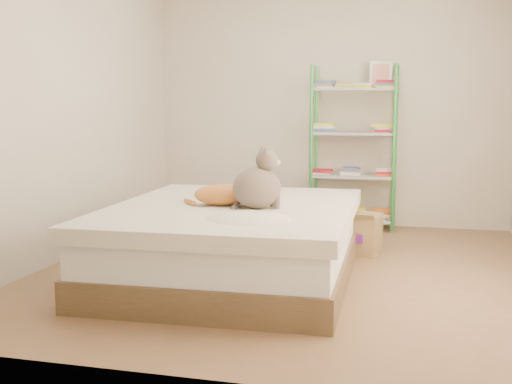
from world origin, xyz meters
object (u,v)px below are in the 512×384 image
(orange_cat, at_px, (222,192))
(grey_cat, at_px, (257,179))
(cardboard_box, at_px, (351,233))
(shelf_unit, at_px, (354,148))
(white_bin, at_px, (228,210))
(bed, at_px, (233,242))

(orange_cat, height_order, grey_cat, grey_cat)
(cardboard_box, bearing_deg, orange_cat, -119.55)
(shelf_unit, bearing_deg, orange_cat, -108.06)
(shelf_unit, bearing_deg, cardboard_box, -84.63)
(shelf_unit, bearing_deg, white_bin, -167.73)
(cardboard_box, xyz_separation_m, white_bin, (-1.40, 0.85, 0.01))
(grey_cat, xyz_separation_m, cardboard_box, (0.56, 1.19, -0.60))
(orange_cat, height_order, shelf_unit, shelf_unit)
(orange_cat, xyz_separation_m, shelf_unit, (0.74, 2.25, 0.19))
(grey_cat, bearing_deg, bed, 35.31)
(shelf_unit, distance_m, cardboard_box, 1.32)
(bed, distance_m, shelf_unit, 2.39)
(bed, bearing_deg, white_bin, 105.99)
(cardboard_box, bearing_deg, bed, -117.58)
(white_bin, bearing_deg, orange_cat, -74.24)
(grey_cat, relative_size, white_bin, 1.18)
(grey_cat, distance_m, shelf_unit, 2.37)
(grey_cat, bearing_deg, cardboard_box, -54.56)
(grey_cat, bearing_deg, shelf_unit, -40.48)
(orange_cat, height_order, white_bin, orange_cat)
(bed, xyz_separation_m, grey_cat, (0.21, -0.10, 0.49))
(bed, xyz_separation_m, cardboard_box, (0.77, 1.10, -0.11))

